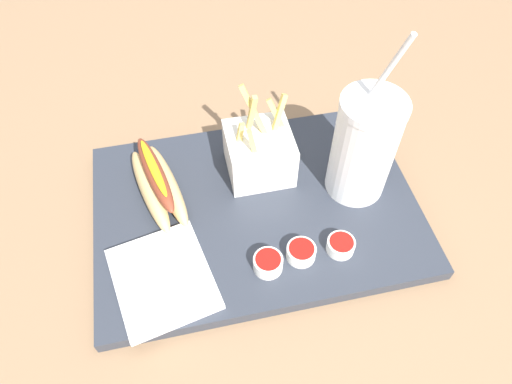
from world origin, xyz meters
The scene contains 9 objects.
ground_plane centered at (0.00, 0.00, -0.01)m, with size 2.40×2.40×0.02m, color #8C6B4C.
food_tray centered at (0.00, 0.00, 0.01)m, with size 0.46×0.32×0.02m, color #2D333D.
soda_cup centered at (0.15, 0.01, 0.10)m, with size 0.09×0.09×0.26m.
fries_basket centered at (0.02, 0.06, 0.06)m, with size 0.09×0.09×0.14m.
hot_dog_1 centered at (-0.13, 0.05, 0.05)m, with size 0.09×0.16×0.07m.
ketchup_cup_1 centered at (0.09, -0.09, 0.03)m, with size 0.04×0.04×0.02m.
ketchup_cup_2 centered at (0.04, -0.09, 0.03)m, with size 0.04×0.04×0.02m.
ketchup_cup_3 centered at (-0.01, -0.10, 0.03)m, with size 0.04×0.04×0.02m.
napkin_stack centered at (-0.14, -0.09, 0.02)m, with size 0.12×0.14×0.01m, color white.
Camera 1 is at (-0.08, -0.38, 0.56)m, focal length 32.50 mm.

